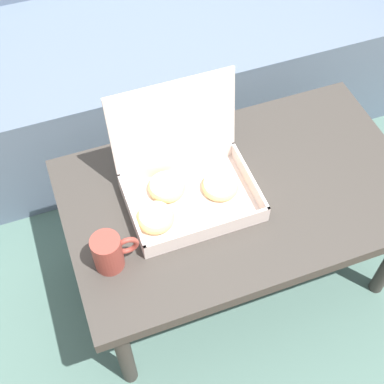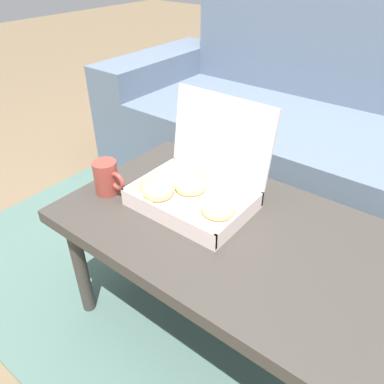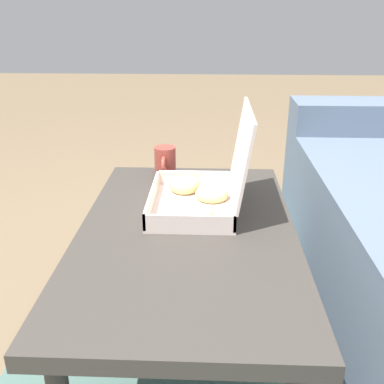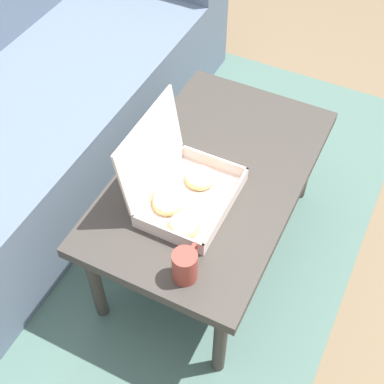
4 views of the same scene
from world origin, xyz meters
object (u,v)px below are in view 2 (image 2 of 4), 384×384
Objects in this scene: coffee_table at (229,238)px; coffee_mug at (107,178)px; couch at (338,147)px; pastry_box at (196,184)px.

coffee_table is 8.28× the size of coffee_mug.
coffee_table is at bearing -90.00° from couch.
coffee_mug is at bearing -149.55° from pastry_box.
coffee_table is at bearing 13.78° from coffee_mug.
coffee_table is (0.00, -0.92, 0.08)m from couch.
pastry_box is at bearing 163.63° from coffee_table.
couch is 0.92m from coffee_table.
coffee_table is 2.85× the size of pastry_box.
couch is 1.10m from coffee_mug.
coffee_mug is at bearing -166.22° from coffee_table.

